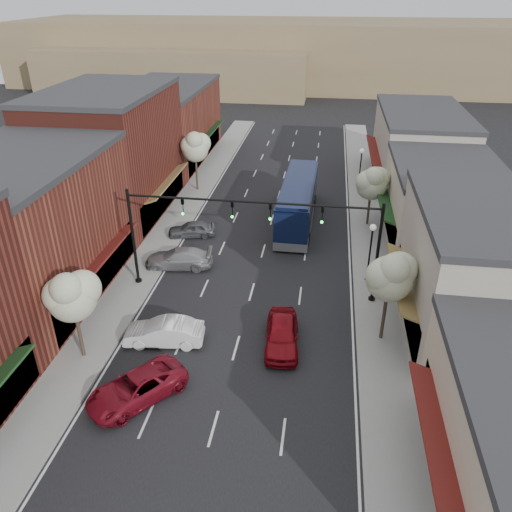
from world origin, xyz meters
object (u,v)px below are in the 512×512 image
at_px(tree_right_far, 372,182).
at_px(parked_car_a, 137,388).
at_px(parked_car_d, 192,229).
at_px(signal_mast_right, 341,236).
at_px(red_hatchback, 282,334).
at_px(lamp_post_far, 361,163).
at_px(parked_car_c, 179,258).
at_px(lamp_post_near, 371,244).
at_px(tree_left_near, 72,294).
at_px(signal_mast_left, 166,225).
at_px(parked_car_b, 164,332).
at_px(coach_bus, 298,201).
at_px(tree_left_far, 195,146).
at_px(tree_right_near, 391,275).

distance_m(tree_right_far, parked_car_a, 26.03).
bearing_deg(parked_car_d, signal_mast_right, 41.24).
bearing_deg(red_hatchback, parked_car_d, 119.25).
relative_size(lamp_post_far, parked_car_c, 0.90).
bearing_deg(lamp_post_near, red_hatchback, -123.56).
height_order(lamp_post_far, parked_car_d, lamp_post_far).
xyz_separation_m(tree_left_near, parked_car_c, (2.42, 10.71, -3.51)).
bearing_deg(parked_car_c, signal_mast_right, 70.87).
distance_m(lamp_post_near, lamp_post_far, 17.50).
relative_size(signal_mast_left, parked_car_d, 2.16).
bearing_deg(parked_car_b, coach_bus, 153.57).
bearing_deg(lamp_post_near, tree_left_near, -146.67).
bearing_deg(parked_car_c, tree_left_near, -18.83).
bearing_deg(tree_left_far, tree_right_far, -19.87).
height_order(parked_car_a, parked_car_b, parked_car_b).
relative_size(signal_mast_right, parked_car_c, 1.67).
height_order(tree_right_far, coach_bus, tree_right_far).
distance_m(signal_mast_right, tree_right_far, 12.27).
relative_size(parked_car_b, parked_car_d, 1.20).
distance_m(signal_mast_right, parked_car_c, 12.39).
xyz_separation_m(parked_car_a, parked_car_c, (-1.63, 13.28, 0.00)).
xyz_separation_m(tree_right_near, coach_bus, (-6.11, 15.95, -2.49)).
bearing_deg(signal_mast_right, red_hatchback, -119.54).
height_order(lamp_post_near, parked_car_c, lamp_post_near).
xyz_separation_m(tree_right_near, parked_car_d, (-14.55, 11.80, -3.80)).
relative_size(signal_mast_right, signal_mast_left, 1.00).
bearing_deg(parked_car_b, tree_left_far, -177.22).
xyz_separation_m(tree_right_near, parked_car_c, (-14.18, 6.71, -3.74)).
xyz_separation_m(tree_left_near, parked_car_a, (4.05, -2.57, -3.51)).
xyz_separation_m(coach_bus, parked_car_c, (-8.07, -9.24, -1.24)).
distance_m(lamp_post_far, parked_car_c, 22.18).
xyz_separation_m(tree_right_far, lamp_post_far, (-0.55, 8.06, -0.99)).
distance_m(lamp_post_far, parked_car_a, 32.97).
xyz_separation_m(tree_right_far, lamp_post_near, (-0.55, -9.44, -0.99)).
distance_m(parked_car_a, parked_car_d, 18.48).
height_order(signal_mast_left, coach_bus, signal_mast_left).
bearing_deg(signal_mast_right, signal_mast_left, 180.00).
distance_m(signal_mast_left, tree_right_far, 18.39).
height_order(parked_car_b, parked_car_d, parked_car_b).
height_order(tree_left_near, coach_bus, tree_left_near).
bearing_deg(tree_left_near, tree_left_far, 90.00).
xyz_separation_m(signal_mast_right, lamp_post_far, (2.18, 20.00, -1.62)).
bearing_deg(tree_left_far, tree_right_near, -52.96).
bearing_deg(parked_car_d, tree_left_near, -22.92).
xyz_separation_m(lamp_post_far, parked_car_a, (-12.00, -30.63, -2.29)).
bearing_deg(lamp_post_near, tree_left_far, 136.11).
bearing_deg(signal_mast_left, lamp_post_far, 56.14).
bearing_deg(tree_left_near, tree_right_far, 50.31).
distance_m(tree_right_near, lamp_post_near, 6.74).
relative_size(tree_right_near, parked_car_b, 1.30).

